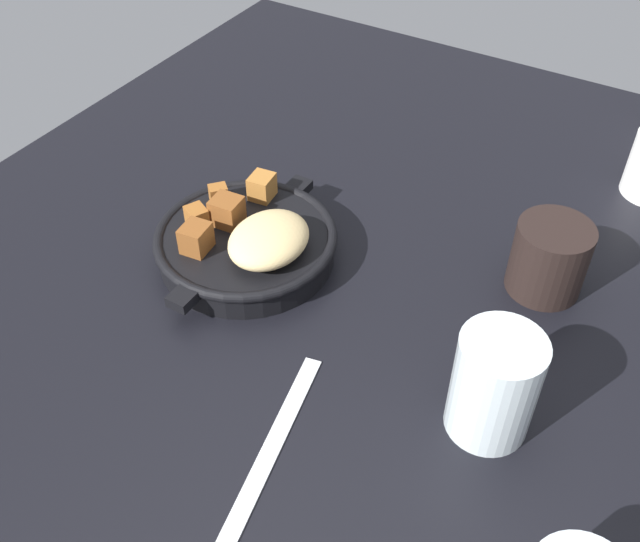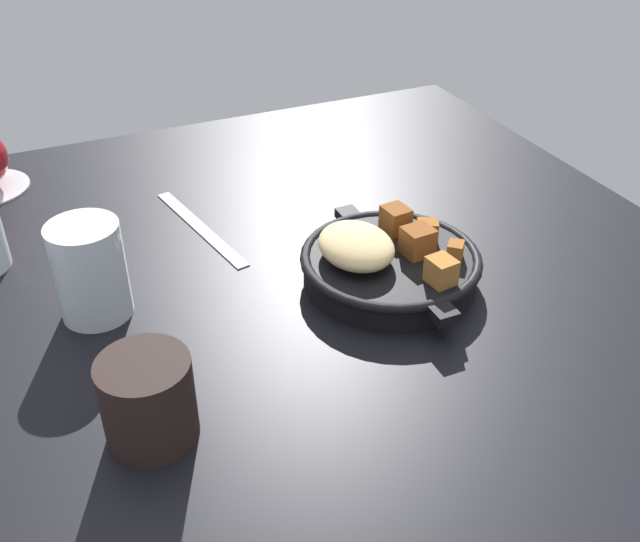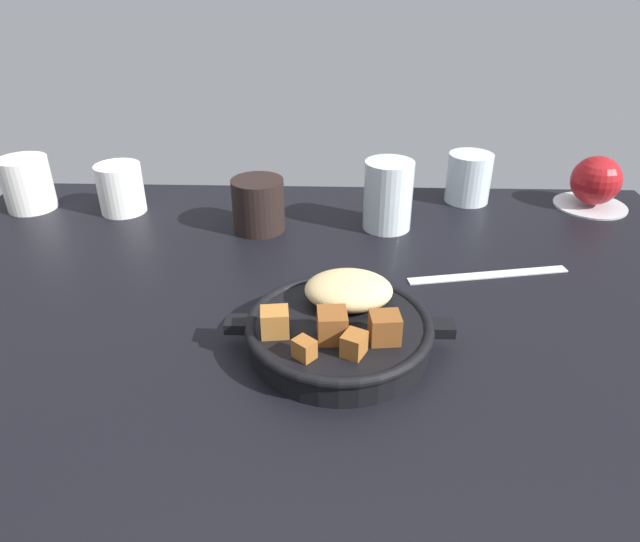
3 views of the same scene
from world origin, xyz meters
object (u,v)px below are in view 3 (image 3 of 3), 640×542
at_px(white_creamer_pitcher, 121,189).
at_px(ceramic_mug_white, 27,184).
at_px(water_glass_short, 469,178).
at_px(cast_iron_skillet, 340,326).
at_px(red_apple, 596,180).
at_px(coffee_mug_dark, 258,205).
at_px(water_glass_tall, 388,195).
at_px(butter_knife, 488,274).

bearing_deg(white_creamer_pitcher, ceramic_mug_white, 177.02).
xyz_separation_m(water_glass_short, ceramic_mug_white, (-0.73, -0.06, 0.00)).
distance_m(white_creamer_pitcher, ceramic_mug_white, 0.16).
distance_m(cast_iron_skillet, ceramic_mug_white, 0.63).
relative_size(red_apple, coffee_mug_dark, 1.00).
relative_size(water_glass_short, ceramic_mug_white, 0.96).
xyz_separation_m(white_creamer_pitcher, water_glass_tall, (0.43, -0.05, 0.01)).
height_order(red_apple, water_glass_tall, water_glass_tall).
bearing_deg(red_apple, cast_iron_skillet, -136.36).
bearing_deg(cast_iron_skillet, water_glass_short, 62.74).
xyz_separation_m(cast_iron_skillet, coffee_mug_dark, (-0.12, 0.29, 0.01)).
distance_m(cast_iron_skillet, coffee_mug_dark, 0.32).
xyz_separation_m(cast_iron_skillet, white_creamer_pitcher, (-0.35, 0.35, 0.01)).
height_order(coffee_mug_dark, water_glass_short, water_glass_short).
height_order(butter_knife, coffee_mug_dark, coffee_mug_dark).
height_order(cast_iron_skillet, ceramic_mug_white, ceramic_mug_white).
xyz_separation_m(red_apple, butter_knife, (-0.22, -0.24, -0.04)).
xyz_separation_m(ceramic_mug_white, water_glass_tall, (0.58, -0.06, 0.01)).
distance_m(water_glass_short, ceramic_mug_white, 0.73).
relative_size(cast_iron_skillet, red_apple, 3.05).
xyz_separation_m(red_apple, ceramic_mug_white, (-0.93, -0.04, -0.00)).
bearing_deg(water_glass_tall, cast_iron_skillet, -103.11).
bearing_deg(ceramic_mug_white, water_glass_tall, -5.47).
distance_m(coffee_mug_dark, white_creamer_pitcher, 0.24).
relative_size(coffee_mug_dark, water_glass_short, 0.97).
bearing_deg(white_creamer_pitcher, red_apple, 3.38).
bearing_deg(water_glass_tall, white_creamer_pitcher, 173.62).
bearing_deg(coffee_mug_dark, cast_iron_skillet, -66.99).
relative_size(cast_iron_skillet, butter_knife, 1.11).
distance_m(water_glass_short, water_glass_tall, 0.18).
bearing_deg(red_apple, coffee_mug_dark, -168.91).
bearing_deg(red_apple, water_glass_tall, -164.96).
height_order(red_apple, ceramic_mug_white, same).
xyz_separation_m(red_apple, coffee_mug_dark, (-0.54, -0.11, -0.01)).
bearing_deg(ceramic_mug_white, butter_knife, -16.00).
bearing_deg(ceramic_mug_white, red_apple, 2.31).
bearing_deg(coffee_mug_dark, ceramic_mug_white, 169.91).
distance_m(butter_knife, coffee_mug_dark, 0.35).
bearing_deg(red_apple, white_creamer_pitcher, -176.62).
xyz_separation_m(coffee_mug_dark, white_creamer_pitcher, (-0.23, 0.06, -0.00)).
relative_size(white_creamer_pitcher, water_glass_short, 0.96).
xyz_separation_m(white_creamer_pitcher, water_glass_short, (0.57, 0.06, 0.00)).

